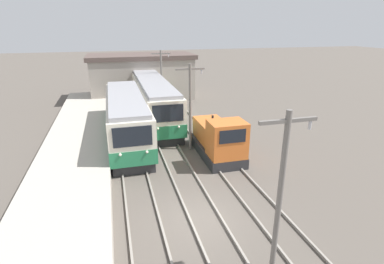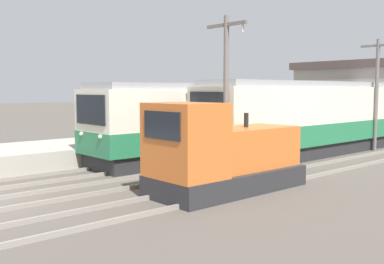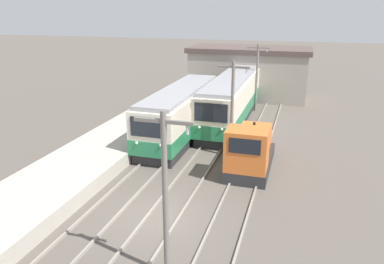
{
  "view_description": "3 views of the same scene",
  "coord_description": "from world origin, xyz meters",
  "px_view_note": "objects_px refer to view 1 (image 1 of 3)",
  "views": [
    {
      "loc": [
        -3.49,
        -11.32,
        8.61
      ],
      "look_at": [
        1.46,
        6.96,
        1.82
      ],
      "focal_mm": 28.0,
      "sensor_mm": 36.0,
      "label": 1
    },
    {
      "loc": [
        13.6,
        -3.89,
        3.41
      ],
      "look_at": [
        0.47,
        7.72,
        1.74
      ],
      "focal_mm": 42.0,
      "sensor_mm": 36.0,
      "label": 2
    },
    {
      "loc": [
        5.81,
        -14.14,
        9.22
      ],
      "look_at": [
        -0.56,
        7.11,
        1.84
      ],
      "focal_mm": 35.0,
      "sensor_mm": 36.0,
      "label": 3
    }
  ],
  "objects_px": {
    "commuter_train_left": "(127,120)",
    "commuter_train_center": "(154,102)",
    "shunting_locomotive": "(218,140)",
    "catenary_mast_mid": "(190,104)",
    "catenary_mast_near": "(281,189)",
    "catenary_mast_far": "(162,77)"
  },
  "relations": [
    {
      "from": "catenary_mast_mid",
      "to": "catenary_mast_far",
      "type": "bearing_deg",
      "value": 90.0
    },
    {
      "from": "catenary_mast_mid",
      "to": "catenary_mast_far",
      "type": "xyz_separation_m",
      "value": [
        0.0,
        11.93,
        0.0
      ]
    },
    {
      "from": "catenary_mast_far",
      "to": "catenary_mast_near",
      "type": "bearing_deg",
      "value": -90.0
    },
    {
      "from": "commuter_train_center",
      "to": "catenary_mast_mid",
      "type": "height_order",
      "value": "catenary_mast_mid"
    },
    {
      "from": "commuter_train_center",
      "to": "shunting_locomotive",
      "type": "distance_m",
      "value": 10.03
    },
    {
      "from": "catenary_mast_mid",
      "to": "commuter_train_center",
      "type": "bearing_deg",
      "value": 100.92
    },
    {
      "from": "commuter_train_center",
      "to": "catenary_mast_far",
      "type": "bearing_deg",
      "value": 69.83
    },
    {
      "from": "shunting_locomotive",
      "to": "catenary_mast_mid",
      "type": "height_order",
      "value": "catenary_mast_mid"
    },
    {
      "from": "commuter_train_left",
      "to": "commuter_train_center",
      "type": "height_order",
      "value": "commuter_train_center"
    },
    {
      "from": "commuter_train_center",
      "to": "catenary_mast_near",
      "type": "relative_size",
      "value": 2.39
    },
    {
      "from": "commuter_train_center",
      "to": "catenary_mast_mid",
      "type": "relative_size",
      "value": 2.39
    },
    {
      "from": "commuter_train_left",
      "to": "catenary_mast_near",
      "type": "xyz_separation_m",
      "value": [
        4.31,
        -14.72,
        1.68
      ]
    },
    {
      "from": "catenary_mast_mid",
      "to": "catenary_mast_far",
      "type": "relative_size",
      "value": 1.0
    },
    {
      "from": "commuter_train_left",
      "to": "shunting_locomotive",
      "type": "bearing_deg",
      "value": -37.99
    },
    {
      "from": "shunting_locomotive",
      "to": "catenary_mast_mid",
      "type": "distance_m",
      "value": 3.17
    },
    {
      "from": "commuter_train_center",
      "to": "catenary_mast_far",
      "type": "xyz_separation_m",
      "value": [
        1.51,
        4.11,
        1.62
      ]
    },
    {
      "from": "shunting_locomotive",
      "to": "catenary_mast_far",
      "type": "xyz_separation_m",
      "value": [
        -1.49,
        13.66,
        2.19
      ]
    },
    {
      "from": "commuter_train_center",
      "to": "catenary_mast_far",
      "type": "distance_m",
      "value": 4.67
    },
    {
      "from": "shunting_locomotive",
      "to": "commuter_train_left",
      "type": "bearing_deg",
      "value": 142.01
    },
    {
      "from": "shunting_locomotive",
      "to": "commuter_train_center",
      "type": "bearing_deg",
      "value": 107.43
    },
    {
      "from": "commuter_train_left",
      "to": "shunting_locomotive",
      "type": "height_order",
      "value": "commuter_train_left"
    },
    {
      "from": "catenary_mast_near",
      "to": "catenary_mast_mid",
      "type": "relative_size",
      "value": 1.0
    }
  ]
}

